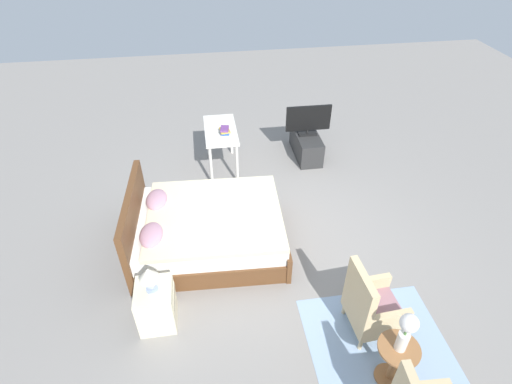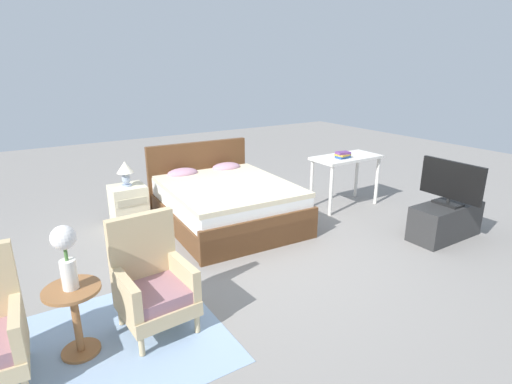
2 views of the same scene
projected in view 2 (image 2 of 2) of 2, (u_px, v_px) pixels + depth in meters
ground_plane at (256, 251)px, 4.62m from camera, size 16.00×16.00×0.00m
floor_rug at (83, 355)px, 2.96m from camera, size 2.10×1.50×0.01m
bed at (224, 201)px, 5.37m from camera, size 1.65×2.05×0.96m
armchair_by_window_right at (153, 284)px, 3.20m from camera, size 0.57×0.57×0.92m
side_table at (75, 313)px, 2.89m from camera, size 0.40×0.40×0.55m
flower_vase at (65, 251)px, 2.74m from camera, size 0.17×0.17×0.48m
nightstand at (129, 206)px, 5.30m from camera, size 0.44×0.41×0.54m
table_lamp at (125, 170)px, 5.15m from camera, size 0.22×0.22×0.33m
tv_stand at (445, 221)px, 4.93m from camera, size 0.96×0.40×0.43m
tv_flatscreen at (451, 182)px, 4.78m from camera, size 0.20×0.79×0.54m
vanity_desk at (346, 164)px, 5.93m from camera, size 1.04×0.52×0.77m
book_stack at (343, 155)px, 5.76m from camera, size 0.21×0.17×0.09m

